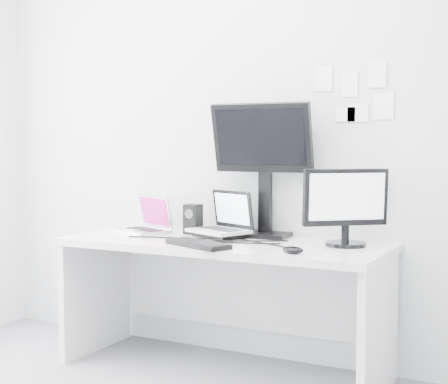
% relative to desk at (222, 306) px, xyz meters
% --- Properties ---
extents(back_wall, '(3.60, 0.00, 3.60)m').
position_rel_desk_xyz_m(back_wall, '(0.00, 0.35, 0.99)').
color(back_wall, silver).
rests_on(back_wall, ground).
extents(desk, '(1.80, 0.70, 0.73)m').
position_rel_desk_xyz_m(desk, '(0.00, 0.00, 0.00)').
color(desk, silver).
rests_on(desk, ground).
extents(macbook, '(0.38, 0.34, 0.24)m').
position_rel_desk_xyz_m(macbook, '(-0.58, 0.08, 0.48)').
color(macbook, silver).
rests_on(macbook, desk).
extents(speaker, '(0.11, 0.11, 0.18)m').
position_rel_desk_xyz_m(speaker, '(-0.29, 0.17, 0.45)').
color(speaker, black).
rests_on(speaker, desk).
extents(dell_laptop, '(0.40, 0.36, 0.27)m').
position_rel_desk_xyz_m(dell_laptop, '(-0.08, 0.11, 0.50)').
color(dell_laptop, silver).
rests_on(dell_laptop, desk).
extents(rear_monitor, '(0.59, 0.25, 0.78)m').
position_rel_desk_xyz_m(rear_monitor, '(0.13, 0.25, 0.76)').
color(rear_monitor, black).
rests_on(rear_monitor, desk).
extents(samsung_monitor, '(0.48, 0.45, 0.42)m').
position_rel_desk_xyz_m(samsung_monitor, '(0.66, 0.12, 0.57)').
color(samsung_monitor, black).
rests_on(samsung_monitor, desk).
extents(keyboard, '(0.41, 0.27, 0.03)m').
position_rel_desk_xyz_m(keyboard, '(-0.02, -0.24, 0.38)').
color(keyboard, black).
rests_on(keyboard, desk).
extents(mouse, '(0.12, 0.08, 0.04)m').
position_rel_desk_xyz_m(mouse, '(0.50, -0.23, 0.38)').
color(mouse, black).
rests_on(mouse, desk).
extents(wall_note_0, '(0.10, 0.00, 0.14)m').
position_rel_desk_xyz_m(wall_note_0, '(0.45, 0.34, 1.26)').
color(wall_note_0, white).
rests_on(wall_note_0, back_wall).
extents(wall_note_1, '(0.09, 0.00, 0.13)m').
position_rel_desk_xyz_m(wall_note_1, '(0.60, 0.34, 1.22)').
color(wall_note_1, white).
rests_on(wall_note_1, back_wall).
extents(wall_note_2, '(0.10, 0.00, 0.14)m').
position_rel_desk_xyz_m(wall_note_2, '(0.75, 0.34, 1.26)').
color(wall_note_2, white).
rests_on(wall_note_2, back_wall).
extents(wall_note_3, '(0.11, 0.00, 0.08)m').
position_rel_desk_xyz_m(wall_note_3, '(0.58, 0.34, 1.05)').
color(wall_note_3, white).
rests_on(wall_note_3, back_wall).
extents(wall_note_4, '(0.11, 0.00, 0.10)m').
position_rel_desk_xyz_m(wall_note_4, '(0.65, 0.34, 1.06)').
color(wall_note_4, white).
rests_on(wall_note_4, back_wall).
extents(wall_note_5, '(0.11, 0.00, 0.14)m').
position_rel_desk_xyz_m(wall_note_5, '(0.79, 0.34, 1.10)').
color(wall_note_5, white).
rests_on(wall_note_5, back_wall).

